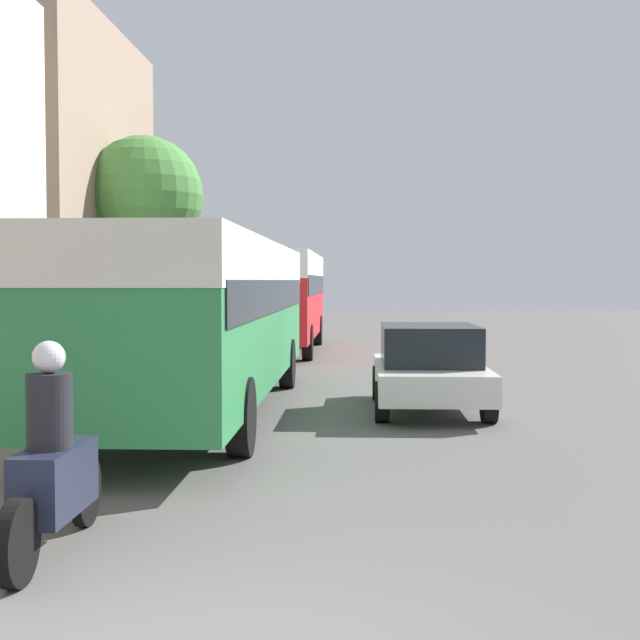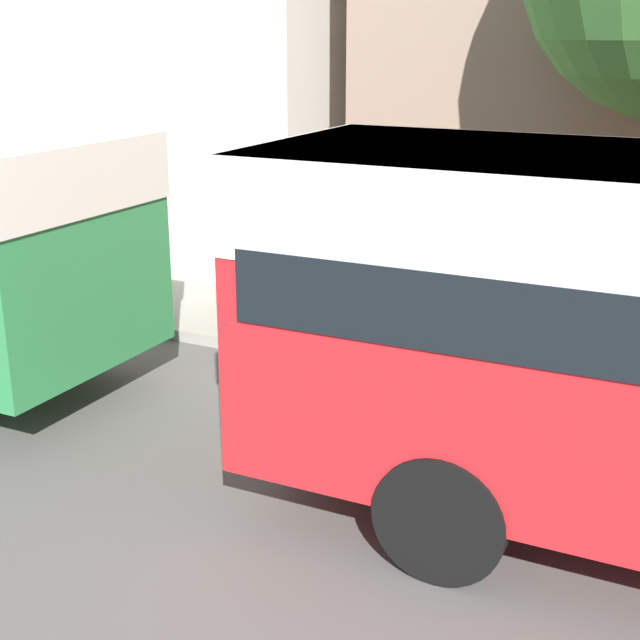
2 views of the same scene
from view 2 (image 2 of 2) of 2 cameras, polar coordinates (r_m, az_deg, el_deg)
name	(u,v)px [view 2 (image 2 of 2)]	position (r m, az deg, el deg)	size (l,w,h in m)	color
building_midblock	(198,13)	(17.57, -7.80, 18.90)	(6.88, 7.37, 8.35)	silver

